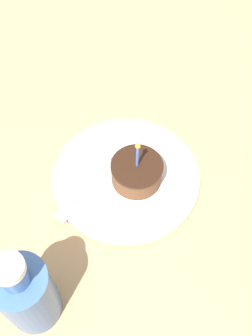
% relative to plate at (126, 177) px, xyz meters
% --- Properties ---
extents(ground_plane, '(2.40, 2.40, 0.04)m').
position_rel_plate_xyz_m(ground_plane, '(-0.01, -0.01, -0.03)').
color(ground_plane, tan).
rests_on(ground_plane, ground).
extents(plate, '(0.28, 0.28, 0.02)m').
position_rel_plate_xyz_m(plate, '(0.00, 0.00, 0.00)').
color(plate, silver).
rests_on(plate, ground_plane).
extents(cake_slice, '(0.10, 0.10, 0.12)m').
position_rel_plate_xyz_m(cake_slice, '(0.00, 0.02, 0.03)').
color(cake_slice, brown).
rests_on(cake_slice, plate).
extents(fork, '(0.17, 0.06, 0.00)m').
position_rel_plate_xyz_m(fork, '(0.06, -0.07, 0.01)').
color(fork, '#B2B2B7').
rests_on(fork, plate).
extents(bottle, '(0.08, 0.08, 0.19)m').
position_rel_plate_xyz_m(bottle, '(0.27, -0.07, 0.07)').
color(bottle, '#3F66A5').
rests_on(bottle, ground_plane).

